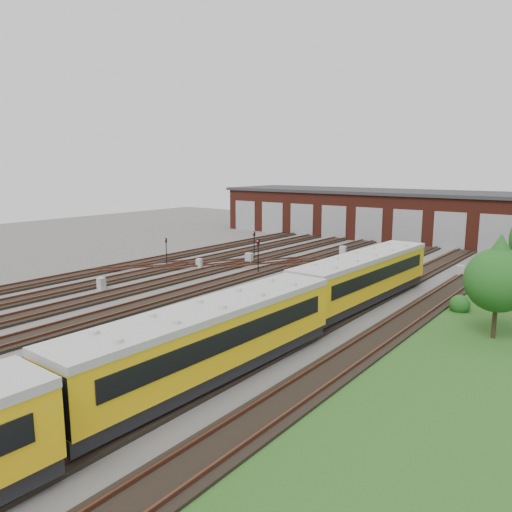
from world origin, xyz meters
The scene contains 18 objects.
ground centered at (0.00, 0.00, 0.00)m, with size 120.00×120.00×0.00m, color #4A4844.
track_network centered at (-0.17, 0.59, 0.11)m, with size 30.40×70.00×0.33m.
maintenance_shed centered at (-0.01, 39.97, 3.20)m, with size 51.00×12.50×6.35m.
grass_verge centered at (19.00, 10.00, 0.03)m, with size 8.00×55.00×0.05m, color #224517.
metro_train centered at (10.00, -9.32, 1.97)m, with size 3.27×47.60×3.21m.
signal_mast_0 centered at (-11.51, 8.06, 1.71)m, with size 0.25×0.24×2.67m.
signal_mast_1 centered at (-6.45, 15.66, 1.86)m, with size 0.25×0.23×2.91m.
signal_mast_2 centered at (-1.94, 10.28, 2.00)m, with size 0.24×0.22×3.15m.
signal_mast_3 centered at (7.72, 16.58, 1.79)m, with size 0.26×0.25×2.80m.
relay_cabinet_0 centered at (-8.16, -1.99, 0.50)m, with size 0.60×0.50×0.99m, color #ABAEB0.
relay_cabinet_1 centered at (-7.90, 8.89, 0.45)m, with size 0.54×0.45×0.91m, color #ABAEB0.
relay_cabinet_2 centered at (-5.33, 13.34, 0.55)m, with size 0.66×0.55×1.10m, color #ABAEB0.
relay_cabinet_3 centered at (0.13, 22.84, 0.55)m, with size 0.66×0.55×1.10m, color #ABAEB0.
relay_cabinet_4 centered at (13.03, 20.05, 0.50)m, with size 0.60×0.50×1.00m, color #ABAEB0.
tree_3 centered at (17.63, 10.91, 2.49)m, with size 2.34×2.34×3.88m.
tree_4 centered at (19.01, 4.40, 3.84)m, with size 3.60×3.60×5.97m.
bush_0 centered at (16.00, 8.77, 0.67)m, with size 1.35×1.35×1.35m, color #164915.
bush_1 centered at (17.16, 13.53, 0.61)m, with size 1.22×1.22×1.22m, color #164915.
Camera 1 is at (24.43, -25.17, 9.64)m, focal length 35.00 mm.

